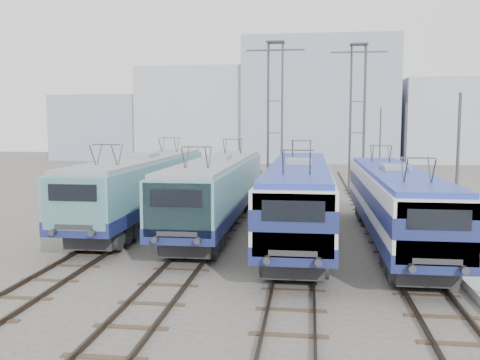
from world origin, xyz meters
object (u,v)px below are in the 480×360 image
at_px(locomotive_center_left, 218,187).
at_px(locomotive_center_right, 299,193).
at_px(mast_mid, 405,160).
at_px(catenary_tower_west, 275,112).
at_px(catenary_tower_east, 357,112).
at_px(mast_rear, 380,150).
at_px(mast_front, 457,181).
at_px(locomotive_far_left, 143,183).
at_px(locomotive_far_right, 395,198).

xyz_separation_m(locomotive_center_left, locomotive_center_right, (4.50, -2.42, 0.07)).
relative_size(locomotive_center_left, mast_mid, 2.67).
bearing_deg(catenary_tower_west, mast_mid, -42.93).
xyz_separation_m(catenary_tower_east, mast_mid, (2.10, -10.00, -3.14)).
relative_size(catenary_tower_west, mast_rear, 1.71).
distance_m(mast_front, mast_mid, 12.00).
relative_size(catenary_tower_east, mast_rear, 1.71).
bearing_deg(locomotive_far_left, mast_rear, 47.26).
distance_m(locomotive_far_right, catenary_tower_west, 18.37).
relative_size(locomotive_far_left, locomotive_center_left, 1.01).
bearing_deg(catenary_tower_west, mast_rear, 24.94).
xyz_separation_m(locomotive_far_left, locomotive_center_left, (4.50, -0.83, -0.02)).
relative_size(locomotive_far_right, mast_mid, 2.54).
relative_size(locomotive_center_right, mast_rear, 2.68).
bearing_deg(locomotive_center_right, locomotive_far_left, 160.15).
bearing_deg(locomotive_far_right, locomotive_center_right, 171.78).
bearing_deg(locomotive_center_left, catenary_tower_west, 80.50).
distance_m(catenary_tower_west, mast_mid, 12.16).
height_order(locomotive_center_right, mast_front, mast_front).
bearing_deg(mast_front, catenary_tower_east, 95.45).
bearing_deg(mast_mid, locomotive_center_right, -128.93).
xyz_separation_m(locomotive_center_right, mast_front, (6.35, -4.14, 1.11)).
distance_m(locomotive_far_left, locomotive_center_right, 9.57).
height_order(locomotive_center_right, mast_rear, mast_rear).
xyz_separation_m(locomotive_far_left, catenary_tower_west, (6.75, 12.61, 4.30)).
height_order(locomotive_far_right, catenary_tower_east, catenary_tower_east).
height_order(locomotive_far_right, mast_mid, mast_mid).
relative_size(locomotive_center_left, mast_rear, 2.67).
bearing_deg(locomotive_far_left, catenary_tower_west, 61.85).
bearing_deg(mast_rear, mast_mid, -90.00).
height_order(locomotive_far_right, catenary_tower_west, catenary_tower_west).
relative_size(locomotive_far_left, mast_rear, 2.69).
distance_m(locomotive_center_right, mast_mid, 10.17).
bearing_deg(locomotive_center_right, catenary_tower_east, 76.62).
relative_size(locomotive_far_left, mast_front, 2.69).
xyz_separation_m(locomotive_far_left, mast_front, (15.35, -7.39, 1.16)).
bearing_deg(mast_mid, locomotive_center_left, -153.35).
bearing_deg(locomotive_far_left, mast_front, -25.70).
relative_size(locomotive_far_right, catenary_tower_west, 1.48).
bearing_deg(locomotive_center_left, locomotive_far_right, -18.81).
relative_size(catenary_tower_east, mast_mid, 1.71).
distance_m(locomotive_center_right, catenary_tower_east, 18.85).
bearing_deg(mast_rear, locomotive_far_left, -132.74).
distance_m(catenary_tower_west, mast_front, 22.00).
bearing_deg(locomotive_far_left, mast_mid, 16.73).
xyz_separation_m(locomotive_center_left, locomotive_far_right, (9.00, -3.07, -0.05)).
relative_size(locomotive_far_left, catenary_tower_east, 1.57).
distance_m(locomotive_far_left, locomotive_far_right, 14.05).
bearing_deg(locomotive_center_left, mast_rear, 58.12).
bearing_deg(locomotive_far_right, locomotive_center_left, 161.19).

